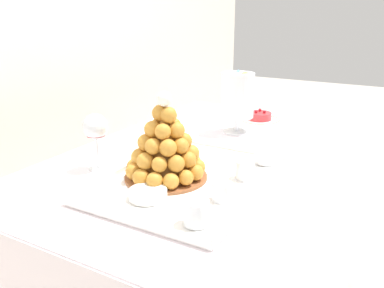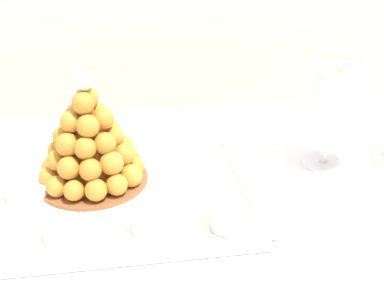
% 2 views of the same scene
% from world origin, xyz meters
% --- Properties ---
extents(buffet_table, '(1.38, 0.94, 0.75)m').
position_xyz_m(buffet_table, '(0.00, 0.00, 0.66)').
color(buffet_table, brown).
rests_on(buffet_table, ground_plane).
extents(serving_tray, '(0.59, 0.42, 0.02)m').
position_xyz_m(serving_tray, '(-0.24, -0.03, 0.75)').
color(serving_tray, white).
rests_on(serving_tray, buffet_table).
extents(croquembouche, '(0.24, 0.24, 0.25)m').
position_xyz_m(croquembouche, '(-0.27, 0.04, 0.85)').
color(croquembouche, brown).
rests_on(croquembouche, serving_tray).
extents(dessert_cup_left, '(0.06, 0.06, 0.06)m').
position_xyz_m(dessert_cup_left, '(-0.46, -0.17, 0.78)').
color(dessert_cup_left, silver).
rests_on(dessert_cup_left, serving_tray).
extents(dessert_cup_mid_left, '(0.05, 0.05, 0.05)m').
position_xyz_m(dessert_cup_mid_left, '(-0.32, -0.17, 0.78)').
color(dessert_cup_mid_left, silver).
rests_on(dessert_cup_mid_left, serving_tray).
extents(dessert_cup_centre, '(0.06, 0.06, 0.05)m').
position_xyz_m(dessert_cup_centre, '(-0.16, -0.16, 0.78)').
color(dessert_cup_centre, silver).
rests_on(dessert_cup_centre, serving_tray).
extents(dessert_cup_mid_right, '(0.06, 0.06, 0.05)m').
position_xyz_m(dessert_cup_mid_right, '(-0.02, -0.17, 0.78)').
color(dessert_cup_mid_right, silver).
rests_on(dessert_cup_mid_right, serving_tray).
extents(creme_brulee_ramekin, '(0.10, 0.10, 0.02)m').
position_xyz_m(creme_brulee_ramekin, '(-0.40, 0.01, 0.77)').
color(creme_brulee_ramekin, white).
rests_on(creme_brulee_ramekin, serving_tray).
extents(macaron_goblet, '(0.13, 0.13, 0.25)m').
position_xyz_m(macaron_goblet, '(0.27, 0.05, 0.90)').
color(macaron_goblet, white).
rests_on(macaron_goblet, buffet_table).
extents(fruit_tart_plate, '(0.18, 0.18, 0.05)m').
position_xyz_m(fruit_tart_plate, '(0.49, 0.03, 0.76)').
color(fruit_tart_plate, white).
rests_on(fruit_tart_plate, buffet_table).
extents(wine_glass, '(0.08, 0.08, 0.18)m').
position_xyz_m(wine_glass, '(-0.30, 0.27, 0.88)').
color(wine_glass, silver).
rests_on(wine_glass, buffet_table).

